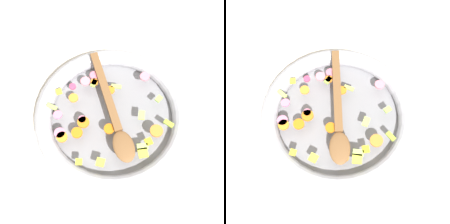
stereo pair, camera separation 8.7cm
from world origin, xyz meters
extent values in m
plane|color=beige|center=(0.00, 0.00, 0.00)|extent=(4.00, 4.00, 0.00)
cylinder|color=slate|center=(0.00, 0.00, 0.01)|extent=(0.40, 0.40, 0.01)
torus|color=#9E9EA5|center=(0.00, 0.00, 0.03)|extent=(0.45, 0.45, 0.05)
cylinder|color=orange|center=(0.09, -0.05, 0.05)|extent=(0.02, 0.02, 0.01)
cylinder|color=orange|center=(0.04, -0.06, 0.05)|extent=(0.03, 0.03, 0.01)
cylinder|color=orange|center=(-0.13, -0.01, 0.05)|extent=(0.05, 0.05, 0.01)
cylinder|color=orange|center=(0.05, 0.10, 0.05)|extent=(0.04, 0.04, 0.01)
cylinder|color=orange|center=(-0.02, 0.05, 0.05)|extent=(0.04, 0.04, 0.01)
cylinder|color=orange|center=(0.08, 0.13, 0.05)|extent=(0.03, 0.03, 0.01)
cylinder|color=orange|center=(0.12, 0.02, 0.05)|extent=(0.03, 0.03, 0.01)
cylinder|color=orange|center=(-0.11, 0.08, 0.05)|extent=(0.03, 0.03, 0.01)
cylinder|color=orange|center=(0.05, 0.07, 0.05)|extent=(0.05, 0.05, 0.01)
cube|color=#BBDD57|center=(0.15, 0.07, 0.05)|extent=(0.03, 0.01, 0.01)
cube|color=#98BC46|center=(0.09, -0.05, 0.05)|extent=(0.02, 0.03, 0.01)
cube|color=#94B331|center=(-0.15, -0.05, 0.05)|extent=(0.03, 0.02, 0.01)
cube|color=#B5CB55|center=(-0.08, -0.03, 0.05)|extent=(0.03, 0.03, 0.01)
cube|color=#B9DC5D|center=(-0.12, 0.05, 0.05)|extent=(0.03, 0.03, 0.01)
cube|color=#99CA50|center=(-0.09, -0.10, 0.05)|extent=(0.02, 0.02, 0.01)
cube|color=#AABB52|center=(0.03, -0.07, 0.05)|extent=(0.03, 0.02, 0.01)
cylinder|color=pink|center=(0.09, 0.13, 0.05)|extent=(0.03, 0.03, 0.01)
cylinder|color=#E46982|center=(0.11, -0.07, 0.05)|extent=(0.03, 0.03, 0.01)
cylinder|color=#D73D63|center=(0.14, -0.01, 0.05)|extent=(0.03, 0.03, 0.01)
cylinder|color=#E64F80|center=(-0.08, 0.08, 0.05)|extent=(0.03, 0.03, 0.01)
cylinder|color=#E17484|center=(-0.02, -0.15, 0.05)|extent=(0.04, 0.04, 0.01)
cylinder|color=pink|center=(0.06, 0.06, 0.05)|extent=(0.03, 0.03, 0.01)
cylinder|color=pink|center=(0.12, 0.09, 0.05)|extent=(0.03, 0.03, 0.01)
cylinder|color=pink|center=(0.12, -0.04, 0.05)|extent=(0.03, 0.03, 0.01)
cube|color=yellow|center=(-0.13, 0.06, 0.05)|extent=(0.04, 0.04, 0.01)
cube|color=yellow|center=(0.00, 0.17, 0.05)|extent=(0.02, 0.02, 0.01)
cube|color=yellow|center=(-0.13, 0.02, 0.05)|extent=(0.03, 0.03, 0.01)
cube|color=yellow|center=(0.16, 0.02, 0.05)|extent=(0.02, 0.02, 0.01)
cube|color=yellow|center=(-0.05, 0.14, 0.05)|extent=(0.03, 0.03, 0.01)
cube|color=brown|center=(0.05, -0.04, 0.06)|extent=(0.20, 0.19, 0.01)
ellipsoid|color=brown|center=(-0.08, 0.07, 0.06)|extent=(0.10, 0.10, 0.01)
camera|label=1|loc=(-0.18, 0.30, 0.85)|focal=50.00mm
camera|label=2|loc=(-0.25, 0.25, 0.85)|focal=50.00mm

